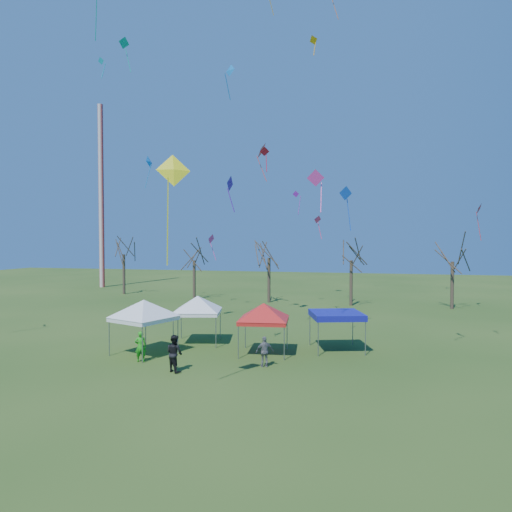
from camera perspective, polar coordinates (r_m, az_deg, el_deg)
The scene contains 29 objects.
ground at distance 24.07m, azimuth -5.27°, elevation -13.64°, with size 140.00×140.00×0.00m, color #2A4B18.
radio_mast at distance 66.54m, azimuth -18.78°, elevation 7.08°, with size 0.70×0.70×25.00m, color silver.
tree_0 at distance 56.90m, azimuth -16.22°, elevation 1.92°, with size 3.83×3.83×8.44m.
tree_1 at distance 50.04m, azimuth -7.75°, elevation 1.19°, with size 3.42×3.42×7.54m.
tree_2 at distance 47.34m, azimuth 1.64°, elevation 1.76°, with size 3.71×3.71×8.18m.
tree_3 at distance 45.98m, azimuth 11.84°, elevation 1.45°, with size 3.59×3.59×7.91m.
tree_4 at distance 46.56m, azimuth 23.38°, elevation 1.31°, with size 3.58×3.58×7.89m.
tent_white_west at distance 26.72m, azimuth -13.85°, elevation -5.78°, with size 3.82×3.82×3.59m.
tent_white_mid at distance 29.01m, azimuth -7.31°, elevation -5.35°, with size 3.82×3.82×3.45m.
tent_red at distance 26.06m, azimuth 0.97°, elevation -6.34°, with size 3.78×3.78×3.36m.
tent_blue at distance 27.41m, azimuth 10.03°, elevation -7.30°, with size 3.58×3.58×2.26m.
person_dark at distance 23.28m, azimuth -10.16°, elevation -11.88°, with size 0.89×0.69×1.83m, color black.
person_grey at distance 23.81m, azimuth 1.10°, elevation -11.86°, with size 0.92×0.38×1.56m, color slate.
person_green at distance 25.52m, azimuth -14.23°, elevation -10.89°, with size 0.60×0.39×1.64m, color green.
kite_18 at distance 30.72m, azimuth 1.09°, elevation 12.84°, with size 0.74×0.60×1.66m.
kite_24 at distance 36.41m, azimuth -3.29°, elevation 22.10°, with size 0.94×0.74×2.51m.
kite_7 at distance 44.65m, azimuth -16.18°, elevation 24.14°, with size 1.04×1.14×2.97m.
kite_17 at distance 32.28m, azimuth 11.12°, elevation 7.60°, with size 0.99×0.80×3.10m.
kite_12 at distance 45.34m, azimuth 26.06°, elevation 5.27°, with size 0.85×1.18×3.38m.
kite_15 at distance 36.75m, azimuth 7.23°, elevation 25.17°, with size 0.84×0.77×1.49m.
kite_5 at distance 17.98m, azimuth -10.30°, elevation 10.36°, with size 1.36×1.08×4.31m.
kite_19 at distance 39.67m, azimuth 7.70°, elevation 4.48°, with size 0.84×0.85×2.06m.
kite_27 at distance 23.67m, azimuth 7.49°, elevation 9.57°, with size 0.91×0.60×2.22m.
kite_2 at distance 49.10m, azimuth -13.18°, elevation 11.36°, with size 0.73×1.36×3.40m.
kite_22 at distance 44.28m, azimuth 5.06°, elevation 7.56°, with size 0.78×0.73×2.35m.
kite_13 at distance 46.01m, azimuth -5.65°, elevation 2.11°, with size 0.81×1.12×2.68m.
kite_11 at distance 37.02m, azimuth 0.64°, elevation 13.05°, with size 0.93×1.48×3.07m.
kite_1 at distance 25.67m, azimuth -3.33°, elevation 8.95°, with size 0.47×0.90×2.04m.
kite_21 at distance 44.63m, azimuth -18.76°, elevation 21.99°, with size 0.67×0.53×1.90m.
Camera 1 is at (7.57, -21.90, 6.49)m, focal length 32.00 mm.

